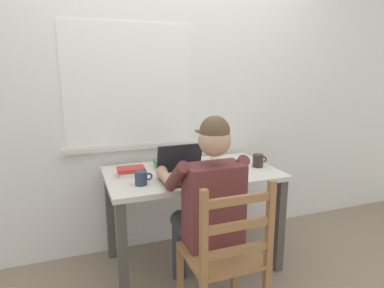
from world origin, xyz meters
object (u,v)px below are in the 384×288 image
Objects in this scene: coffee_mug_dark at (141,178)px; landscape_photo_print at (211,169)px; seated_person at (207,202)px; wooden_chair at (226,258)px; desk at (192,185)px; book_stack_side at (132,171)px; laptop at (184,171)px; book_stack_main at (168,163)px; computer_mouse at (222,174)px; coffee_mug_white at (215,156)px; coffee_mug_spare at (258,161)px.

coffee_mug_dark is 0.92× the size of landscape_photo_print.
seated_person is 0.36m from wooden_chair.
wooden_chair is at bearing -95.05° from desk.
laptop is at bearing -31.91° from book_stack_side.
landscape_photo_print reaches higher than desk.
book_stack_main is at bearing 126.10° from desk.
book_stack_main is at bearing 128.45° from computer_mouse.
coffee_mug_white is at bearing 73.07° from computer_mouse.
book_stack_side reaches higher than desk.
desk is 0.55m from coffee_mug_spare.
book_stack_side is at bearing -169.60° from coffee_mug_white.
laptop reaches higher than wooden_chair.
coffee_mug_dark is (-0.35, 0.28, 0.11)m from seated_person.
book_stack_main is (-0.29, 0.37, 0.01)m from computer_mouse.
book_stack_side is at bearing 157.45° from computer_mouse.
desk is at bearing 81.74° from seated_person.
coffee_mug_spare is at bearing 47.95° from wooden_chair.
seated_person is at bearing -38.03° from coffee_mug_dark.
wooden_chair is at bearing -85.45° from book_stack_main.
desk is 0.44m from seated_person.
seated_person is at bearing -98.26° from desk.
wooden_chair is 9.46× the size of computer_mouse.
desk is at bearing 84.95° from wooden_chair.
seated_person is 3.79× the size of laptop.
desk is at bearing -144.82° from coffee_mug_white.
desk is 10.61× the size of coffee_mug_spare.
landscape_photo_print is (0.28, -0.19, -0.03)m from book_stack_main.
laptop is 1.55× the size of book_stack_main.
seated_person reaches higher than landscape_photo_print.
coffee_mug_spare reaches higher than coffee_mug_dark.
book_stack_side reaches higher than computer_mouse.
desk is 1.33× the size of wooden_chair.
book_stack_side is (-0.32, 0.20, -0.02)m from laptop.
book_stack_main is at bearing -178.98° from coffee_mug_white.
coffee_mug_dark reaches higher than desk.
coffee_mug_spare reaches higher than computer_mouse.
book_stack_side is (-0.44, 0.06, 0.14)m from desk.
coffee_mug_spare is (0.52, -0.07, 0.16)m from desk.
computer_mouse is at bearing -49.34° from desk.
computer_mouse reaches higher than desk.
seated_person reaches higher than coffee_mug_spare.
coffee_mug_spare is (0.63, 0.07, -0.00)m from laptop.
landscape_photo_print is (-0.13, -0.20, -0.04)m from coffee_mug_white.
laptop is 2.77× the size of coffee_mug_dark.
coffee_mug_dark is 0.45m from book_stack_main.
coffee_mug_spare is at bearing 17.60° from computer_mouse.
laptop is 0.30m from landscape_photo_print.
landscape_photo_print is at bearing 93.57° from computer_mouse.
coffee_mug_spare is at bearing -21.23° from book_stack_main.
laptop is at bearing -129.08° from desk.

